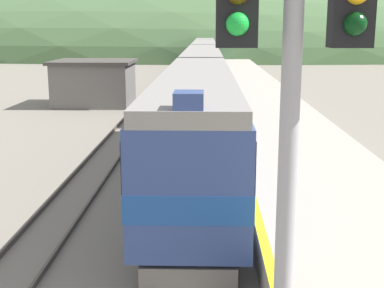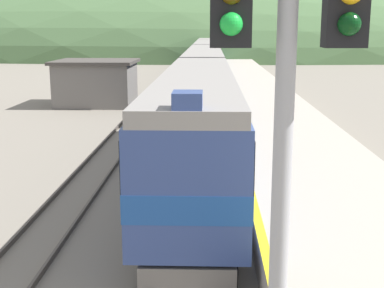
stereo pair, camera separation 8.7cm
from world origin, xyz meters
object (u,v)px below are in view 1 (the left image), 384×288
at_px(express_train_lead_car, 197,123).
at_px(carriage_fourth, 205,50).
at_px(carriage_second, 202,74).
at_px(carriage_third, 204,57).
at_px(signal_mast_main, 290,115).

height_order(express_train_lead_car, carriage_fourth, express_train_lead_car).
distance_m(carriage_second, carriage_fourth, 47.73).
height_order(carriage_second, carriage_fourth, same).
height_order(carriage_third, carriage_fourth, same).
relative_size(carriage_second, signal_mast_main, 2.94).
bearing_deg(express_train_lead_car, signal_mast_main, -85.40).
xyz_separation_m(carriage_third, signal_mast_main, (1.23, -61.60, 2.80)).
bearing_deg(carriage_third, carriage_second, -90.00).
bearing_deg(carriage_third, signal_mast_main, -88.86).
height_order(express_train_lead_car, signal_mast_main, signal_mast_main).
height_order(carriage_second, signal_mast_main, signal_mast_main).
height_order(carriage_third, signal_mast_main, signal_mast_main).
xyz_separation_m(express_train_lead_car, carriage_third, (0.00, 46.37, -0.01)).
distance_m(carriage_second, carriage_third, 23.87).
xyz_separation_m(carriage_second, carriage_third, (0.00, 23.87, 0.00)).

